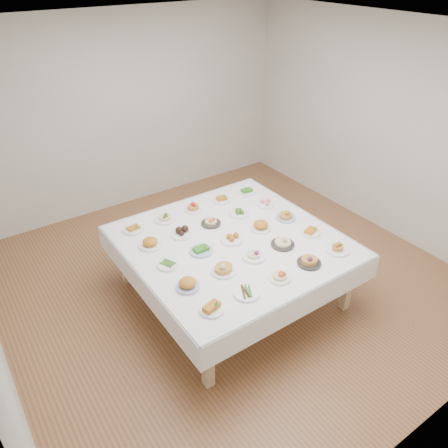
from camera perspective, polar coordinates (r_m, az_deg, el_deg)
room_envelope at (r=4.43m, az=0.68°, el=11.44°), size 5.02×5.02×2.81m
display_table at (r=4.74m, az=1.03°, el=-2.81°), size 2.18×2.18×0.75m
dish_0 at (r=3.83m, az=-1.64°, el=-10.80°), size 0.21×0.21×0.10m
dish_1 at (r=4.01m, az=2.99°, el=-8.86°), size 0.24×0.24×0.06m
dish_2 at (r=4.18m, az=7.30°, el=-6.61°), size 0.21×0.21×0.11m
dish_3 at (r=4.40m, az=11.11°, el=-4.43°), size 0.24×0.24×0.15m
dish_4 at (r=4.66m, az=14.61°, el=-2.89°), size 0.24×0.24×0.12m
dish_5 at (r=4.06m, az=-4.78°, el=-7.59°), size 0.22×0.22×0.13m
dish_6 at (r=4.22m, az=-0.07°, el=-5.50°), size 0.25×0.24×0.15m
dish_7 at (r=4.43m, az=3.94°, el=-3.87°), size 0.24×0.24×0.12m
dish_8 at (r=4.63m, az=7.71°, el=-2.14°), size 0.25×0.25×0.13m
dish_9 at (r=4.89m, az=11.22°, el=-0.87°), size 0.21×0.21×0.09m
dish_10 at (r=4.37m, az=-7.34°, el=-5.19°), size 0.22×0.22×0.05m
dish_11 at (r=4.51m, az=-3.01°, el=-3.15°), size 0.24×0.24×0.11m
dish_12 at (r=4.67m, az=1.00°, el=-1.67°), size 0.24×0.24×0.11m
dish_13 at (r=4.87m, az=4.84°, el=-0.12°), size 0.23×0.23×0.12m
dish_14 at (r=5.09m, az=8.08°, el=1.21°), size 0.22×0.22×0.12m
dish_15 at (r=4.64m, az=-9.63°, el=-2.22°), size 0.23×0.23×0.14m
dish_16 at (r=4.78m, az=-5.56°, el=-0.99°), size 0.23×0.23×0.11m
dish_17 at (r=4.95m, az=-1.72°, el=0.39°), size 0.22×0.22×0.10m
dish_18 at (r=5.14m, az=1.98°, el=1.62°), size 0.24×0.24×0.09m
dish_19 at (r=5.35m, az=5.45°, el=2.84°), size 0.21×0.21×0.09m
dish_20 at (r=4.95m, az=-11.73°, el=-0.49°), size 0.23×0.23×0.09m
dish_21 at (r=5.07m, az=-7.71°, el=0.95°), size 0.24×0.24×0.11m
dish_22 at (r=5.23m, az=-4.03°, el=2.24°), size 0.21×0.21×0.11m
dish_23 at (r=5.42m, az=-0.31°, el=3.32°), size 0.22×0.22×0.09m
dish_24 at (r=5.62m, az=2.99°, el=4.35°), size 0.22×0.22×0.09m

